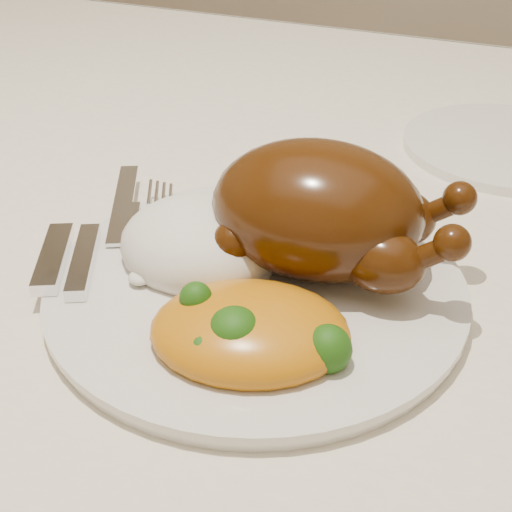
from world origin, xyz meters
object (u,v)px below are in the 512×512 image
at_px(dining_table, 195,266).
at_px(side_plate, 509,146).
at_px(roast_chicken, 323,211).
at_px(dinner_plate, 256,288).

xyz_separation_m(dining_table, side_plate, (0.26, 0.16, 0.11)).
xyz_separation_m(dining_table, roast_chicken, (0.16, -0.12, 0.16)).
relative_size(dining_table, side_plate, 7.94).
distance_m(dining_table, side_plate, 0.33).
height_order(dining_table, roast_chicken, roast_chicken).
relative_size(side_plate, roast_chicken, 1.11).
distance_m(dinner_plate, side_plate, 0.34).
bearing_deg(dining_table, dinner_plate, -49.05).
bearing_deg(roast_chicken, dinner_plate, -139.72).
bearing_deg(dinner_plate, side_plate, 67.29).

